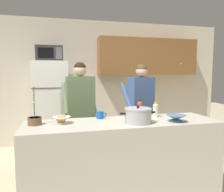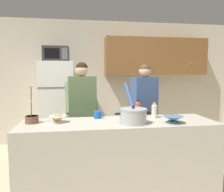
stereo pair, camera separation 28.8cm
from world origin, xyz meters
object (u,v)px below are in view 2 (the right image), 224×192
object	(u,v)px
refrigerator	(58,106)
empty_bowl	(173,119)
bottle_mid_counter	(154,110)
coffee_mug	(98,115)
cooking_pot	(133,116)
potted_orchid	(32,118)
bottle_near_edge	(138,109)
bread_bowl	(58,118)
person_by_sink	(144,102)
microwave	(56,54)
person_near_pot	(82,103)

from	to	relation	value
refrigerator	empty_bowl	world-z (taller)	refrigerator
bottle_mid_counter	coffee_mug	bearing A→B (deg)	174.18
cooking_pot	potted_orchid	bearing A→B (deg)	170.21
refrigerator	bottle_mid_counter	size ratio (longest dim) A/B	8.72
bottle_near_edge	bottle_mid_counter	size ratio (longest dim) A/B	1.21
cooking_pot	bread_bowl	xyz separation A→B (m)	(-0.86, 0.18, -0.04)
cooking_pot	bottle_mid_counter	distance (m)	0.45
person_by_sink	bottle_mid_counter	bearing A→B (deg)	-97.60
person_by_sink	bread_bowl	bearing A→B (deg)	-146.22
microwave	person_by_sink	world-z (taller)	microwave
person_near_pot	coffee_mug	distance (m)	0.68
empty_bowl	bottle_near_edge	size ratio (longest dim) A/B	1.00
person_by_sink	microwave	bearing A→B (deg)	148.93
empty_bowl	bottle_near_edge	bearing A→B (deg)	135.34
person_near_pot	empty_bowl	world-z (taller)	person_near_pot
potted_orchid	person_by_sink	bearing A→B (deg)	28.18
microwave	bread_bowl	bearing A→B (deg)	-84.80
coffee_mug	bottle_mid_counter	world-z (taller)	bottle_mid_counter
person_near_pot	empty_bowl	size ratio (longest dim) A/B	7.01
refrigerator	bread_bowl	size ratio (longest dim) A/B	8.57
person_by_sink	cooking_pot	distance (m)	1.15
cooking_pot	bottle_near_edge	bearing A→B (deg)	65.11
bread_bowl	person_near_pot	bearing A→B (deg)	70.00
microwave	person_by_sink	size ratio (longest dim) A/B	0.29
person_by_sink	empty_bowl	bearing A→B (deg)	-89.42
potted_orchid	coffee_mug	bearing A→B (deg)	11.05
bread_bowl	microwave	bearing A→B (deg)	95.20
person_near_pot	bread_bowl	xyz separation A→B (m)	(-0.30, -0.82, -0.07)
potted_orchid	person_near_pot	bearing A→B (deg)	53.57
cooking_pot	coffee_mug	bearing A→B (deg)	137.06
cooking_pot	bread_bowl	world-z (taller)	cooking_pot
person_by_sink	bottle_mid_counter	size ratio (longest dim) A/B	8.35
person_near_pot	cooking_pot	world-z (taller)	person_near_pot
refrigerator	person_by_sink	world-z (taller)	refrigerator
microwave	bottle_mid_counter	xyz separation A→B (m)	(1.37, -1.67, -0.84)
refrigerator	bread_bowl	distance (m)	1.80
refrigerator	person_by_sink	bearing A→B (deg)	-31.69
coffee_mug	bottle_near_edge	bearing A→B (deg)	-6.96
refrigerator	microwave	distance (m)	1.00
person_near_pot	person_by_sink	size ratio (longest dim) A/B	1.01
microwave	cooking_pot	bearing A→B (deg)	-62.44
person_near_pot	coffee_mug	xyz separation A→B (m)	(0.18, -0.65, -0.07)
person_near_pot	empty_bowl	xyz separation A→B (m)	(1.02, -1.05, -0.07)
person_near_pot	person_by_sink	bearing A→B (deg)	3.18
empty_bowl	potted_orchid	xyz separation A→B (m)	(-1.62, 0.24, 0.01)
refrigerator	coffee_mug	world-z (taller)	refrigerator
microwave	person_near_pot	size ratio (longest dim) A/B	0.29
person_by_sink	empty_bowl	distance (m)	1.10
refrigerator	bread_bowl	world-z (taller)	refrigerator
bottle_near_edge	potted_orchid	world-z (taller)	potted_orchid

